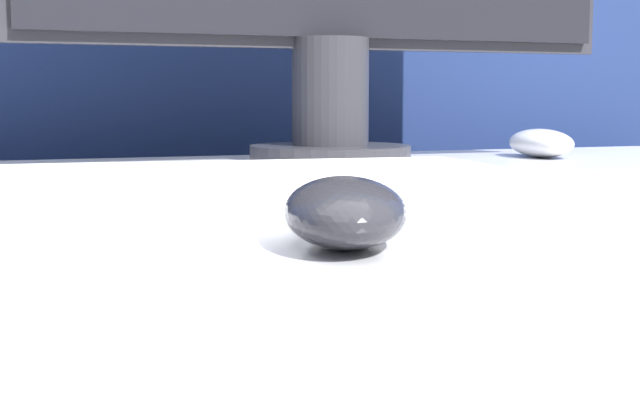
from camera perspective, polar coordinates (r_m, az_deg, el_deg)
The scene contains 4 objects.
partition_panel at distance 1.22m, azimuth -13.70°, elevation 4.41°, with size 5.00×0.03×1.49m.
computer_mouse_near at distance 0.43m, azimuth 1.59°, elevation -0.71°, with size 0.09×0.13×0.03m.
keyboard at distance 0.62m, azimuth -6.87°, elevation 0.95°, with size 0.43×0.18×0.02m.
computer_mouse_far at distance 1.10m, azimuth 13.95°, elevation 3.56°, with size 0.08×0.13×0.03m.
Camera 1 is at (-0.14, -0.60, 0.79)m, focal length 50.00 mm.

